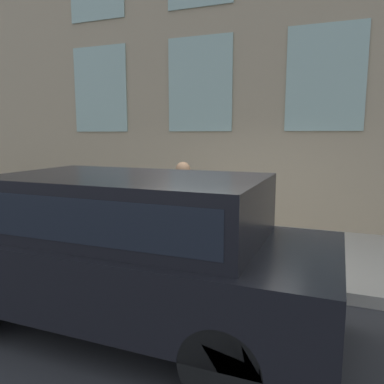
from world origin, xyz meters
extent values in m
plane|color=#2D2D30|center=(0.00, 0.00, 0.00)|extent=(80.00, 80.00, 0.00)
cube|color=#A8A093|center=(1.60, 0.00, 0.08)|extent=(3.19, 60.00, 0.17)
cube|color=#9EBCB2|center=(3.17, -1.32, 3.24)|extent=(0.03, 1.51, 2.06)
cube|color=#9EBCB2|center=(3.17, 1.32, 3.24)|extent=(0.03, 1.51, 2.06)
cube|color=#9EBCB2|center=(3.17, 3.96, 3.24)|extent=(0.03, 1.51, 2.06)
cylinder|color=gold|center=(0.64, 0.34, 0.19)|extent=(0.28, 0.28, 0.04)
cylinder|color=gold|center=(0.64, 0.34, 0.52)|extent=(0.20, 0.20, 0.71)
sphere|color=#A4891E|center=(0.64, 0.34, 0.88)|extent=(0.21, 0.21, 0.21)
cylinder|color=black|center=(0.64, 0.34, 0.94)|extent=(0.07, 0.07, 0.09)
cylinder|color=gold|center=(0.64, 0.19, 0.61)|extent=(0.09, 0.10, 0.09)
cylinder|color=gold|center=(0.64, 0.49, 0.61)|extent=(0.09, 0.10, 0.09)
cylinder|color=#232328|center=(0.69, 0.71, 0.53)|extent=(0.11, 0.11, 0.73)
cylinder|color=#232328|center=(0.84, 0.71, 0.53)|extent=(0.11, 0.11, 0.73)
cube|color=#268C4C|center=(0.76, 0.71, 1.18)|extent=(0.20, 0.14, 0.55)
cylinder|color=#268C4C|center=(0.62, 0.71, 1.19)|extent=(0.09, 0.09, 0.52)
cylinder|color=#268C4C|center=(0.91, 0.71, 1.19)|extent=(0.09, 0.09, 0.52)
sphere|color=#8C6647|center=(0.76, 0.71, 1.58)|extent=(0.24, 0.24, 0.24)
cylinder|color=black|center=(-0.62, 1.93, 0.35)|extent=(0.24, 0.69, 0.69)
cylinder|color=black|center=(-2.26, -0.90, 0.35)|extent=(0.24, 0.69, 0.69)
cylinder|color=black|center=(-0.62, -0.90, 0.35)|extent=(0.24, 0.69, 0.69)
cube|color=black|center=(-1.44, 0.51, 0.71)|extent=(1.88, 4.57, 0.72)
cube|color=black|center=(-1.44, 0.40, 1.39)|extent=(1.65, 2.83, 0.64)
cube|color=#1E232D|center=(-1.44, 0.40, 1.39)|extent=(1.66, 2.61, 0.41)
camera|label=1|loc=(-4.87, -1.68, 2.15)|focal=35.00mm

